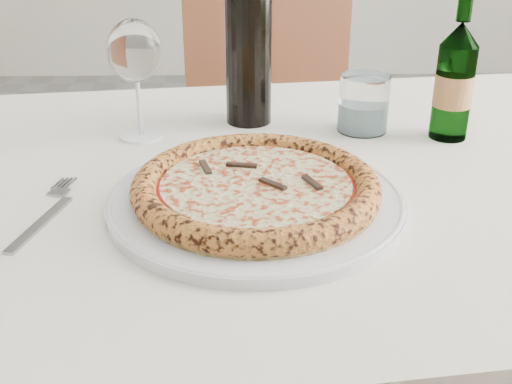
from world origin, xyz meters
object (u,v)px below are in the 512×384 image
(wine_glass, at_px, (135,54))
(tumbler, at_px, (363,107))
(beer_bottle, at_px, (454,81))
(dining_table, at_px, (255,229))
(wine_bottle, at_px, (248,44))
(chair_far, at_px, (275,128))
(pizza, at_px, (256,187))
(plate, at_px, (256,200))

(wine_glass, bearing_deg, tumbler, 3.56)
(wine_glass, height_order, beer_bottle, beer_bottle)
(dining_table, relative_size, wine_bottle, 4.99)
(wine_glass, xyz_separation_m, tumbler, (0.35, 0.02, -0.09))
(chair_far, distance_m, wine_bottle, 0.67)
(pizza, height_order, wine_bottle, wine_bottle)
(chair_far, xyz_separation_m, pizza, (-0.07, -0.87, 0.25))
(wine_bottle, bearing_deg, dining_table, -88.39)
(dining_table, height_order, wine_glass, wine_glass)
(wine_glass, distance_m, beer_bottle, 0.49)
(pizza, height_order, wine_glass, wine_glass)
(wine_glass, relative_size, tumbler, 2.05)
(dining_table, relative_size, beer_bottle, 6.77)
(beer_bottle, bearing_deg, wine_bottle, 165.70)
(tumbler, xyz_separation_m, wine_bottle, (-0.18, 0.05, 0.09))
(chair_far, relative_size, beer_bottle, 4.12)
(chair_far, xyz_separation_m, wine_glass, (-0.24, -0.63, 0.36))
(plate, xyz_separation_m, wine_glass, (-0.18, 0.24, 0.12))
(wine_glass, xyz_separation_m, wine_bottle, (0.17, 0.07, -0.00))
(pizza, xyz_separation_m, beer_bottle, (0.31, 0.23, 0.06))
(plate, bearing_deg, dining_table, 90.00)
(pizza, height_order, beer_bottle, beer_bottle)
(chair_far, height_order, plate, chair_far)
(chair_far, xyz_separation_m, tumbler, (0.11, -0.61, 0.26))
(pizza, bearing_deg, tumbler, 56.39)
(wine_bottle, bearing_deg, pizza, -88.90)
(dining_table, distance_m, wine_glass, 0.32)
(plate, xyz_separation_m, tumbler, (0.18, 0.27, 0.03))
(chair_far, height_order, wine_bottle, wine_bottle)
(plate, xyz_separation_m, wine_bottle, (-0.01, 0.31, 0.12))
(beer_bottle, relative_size, wine_bottle, 0.74)
(chair_far, distance_m, beer_bottle, 0.75)
(tumbler, bearing_deg, wine_glass, -176.44)
(chair_far, relative_size, wine_glass, 5.04)
(tumbler, relative_size, wine_bottle, 0.29)
(wine_bottle, bearing_deg, plate, -88.90)
(plate, bearing_deg, wine_bottle, 91.10)
(plate, distance_m, pizza, 0.02)
(dining_table, relative_size, chair_far, 1.64)
(tumbler, xyz_separation_m, beer_bottle, (0.13, -0.03, 0.05))
(beer_bottle, bearing_deg, dining_table, -156.58)
(beer_bottle, xyz_separation_m, wine_bottle, (-0.31, 0.08, 0.04))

